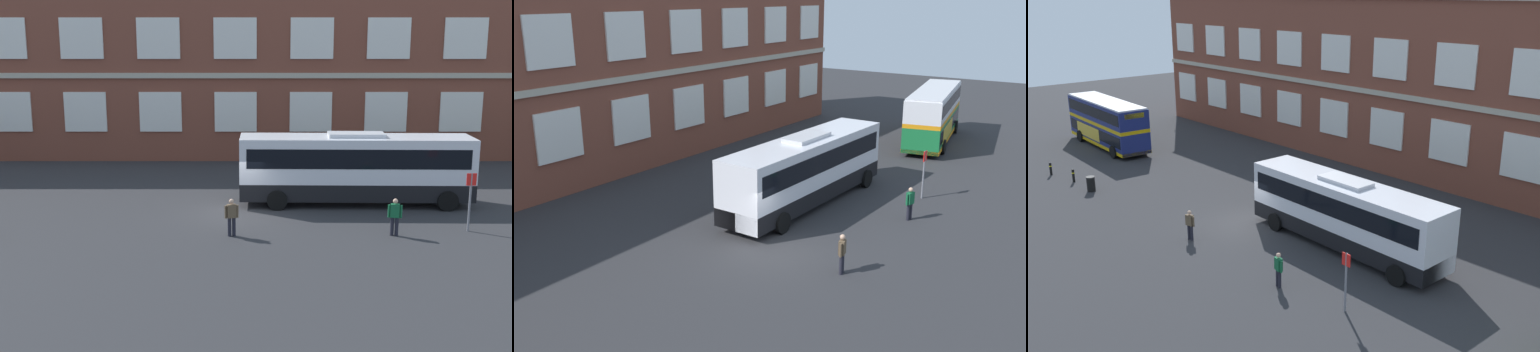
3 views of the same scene
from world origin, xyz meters
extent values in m
plane|color=#2B2B2D|center=(0.00, 2.00, 0.00)|extent=(120.00, 120.00, 0.00)
cube|color=brown|center=(-0.55, 18.00, 6.24)|extent=(57.35, 8.00, 12.49)
cube|color=#B2A893|center=(-0.55, 13.92, 5.99)|extent=(57.35, 0.16, 0.36)
cube|color=silver|center=(-16.19, 13.94, 3.50)|extent=(2.92, 0.12, 2.75)
cube|color=silver|center=(-10.98, 13.94, 3.50)|extent=(2.92, 0.12, 2.75)
cube|color=silver|center=(-5.76, 13.94, 3.50)|extent=(2.92, 0.12, 2.75)
cube|color=silver|center=(-0.55, 13.94, 3.50)|extent=(2.92, 0.12, 2.75)
cube|color=silver|center=(4.66, 13.94, 3.50)|extent=(2.92, 0.12, 2.75)
cube|color=silver|center=(9.88, 13.94, 3.50)|extent=(2.92, 0.12, 2.75)
cube|color=silver|center=(15.09, 13.94, 3.50)|extent=(2.92, 0.12, 2.75)
cube|color=silver|center=(-16.19, 13.94, 8.49)|extent=(2.92, 0.12, 2.75)
cube|color=silver|center=(-10.98, 13.94, 8.49)|extent=(2.92, 0.12, 2.75)
cube|color=silver|center=(-5.76, 13.94, 8.49)|extent=(2.92, 0.12, 2.75)
cube|color=silver|center=(-0.55, 13.94, 8.49)|extent=(2.92, 0.12, 2.75)
cube|color=silver|center=(4.66, 13.94, 8.49)|extent=(2.92, 0.12, 2.75)
cube|color=silver|center=(9.88, 13.94, 8.49)|extent=(2.92, 0.12, 2.75)
cube|color=silver|center=(15.09, 13.94, 8.49)|extent=(2.92, 0.12, 2.75)
cube|color=silver|center=(6.04, 2.26, 2.00)|extent=(12.04, 2.77, 3.20)
cube|color=black|center=(6.04, 2.26, 2.64)|extent=(11.33, 2.80, 1.00)
cube|color=black|center=(6.04, 2.26, 0.85)|extent=(12.05, 2.79, 0.90)
cube|color=silver|center=(6.04, 2.26, 3.70)|extent=(2.90, 1.33, 0.20)
cylinder|color=black|center=(10.58, 0.90, 0.52)|extent=(1.05, 0.34, 1.04)
cylinder|color=black|center=(10.63, 3.45, 0.52)|extent=(1.05, 0.34, 1.04)
cylinder|color=black|center=(1.94, 1.06, 0.52)|extent=(1.05, 0.34, 1.04)
cylinder|color=black|center=(1.99, 3.61, 0.52)|extent=(1.05, 0.34, 1.04)
cylinder|color=black|center=(-0.31, -3.29, 0.42)|extent=(0.20, 0.20, 0.85)
cylinder|color=black|center=(-0.12, -3.24, 0.42)|extent=(0.20, 0.20, 0.85)
cube|color=brown|center=(-0.22, -3.26, 1.15)|extent=(0.45, 0.33, 0.60)
cylinder|color=brown|center=(-0.47, -3.33, 1.12)|extent=(0.13, 0.13, 0.57)
cylinder|color=brown|center=(0.04, -3.20, 1.12)|extent=(0.13, 0.13, 0.57)
sphere|color=tan|center=(-0.22, -3.26, 1.59)|extent=(0.22, 0.22, 0.22)
cylinder|color=black|center=(7.11, -3.24, 0.42)|extent=(0.19, 0.19, 0.85)
cylinder|color=black|center=(6.91, -3.19, 0.42)|extent=(0.19, 0.19, 0.85)
cube|color=#145933|center=(7.01, -3.21, 1.15)|extent=(0.44, 0.32, 0.60)
cylinder|color=#145933|center=(7.27, -3.27, 1.12)|extent=(0.13, 0.13, 0.57)
cylinder|color=#145933|center=(6.76, -3.15, 1.12)|extent=(0.13, 0.13, 0.57)
sphere|color=tan|center=(7.01, -3.21, 1.59)|extent=(0.22, 0.22, 0.22)
cylinder|color=slate|center=(10.52, -2.54, 1.35)|extent=(0.10, 0.10, 2.70)
cube|color=red|center=(10.52, -2.56, 2.42)|extent=(0.44, 0.04, 0.56)
camera|label=1|loc=(0.86, -30.67, 8.78)|focal=45.25mm
camera|label=2|loc=(-19.82, -13.32, 10.87)|focal=41.65mm
camera|label=3|loc=(25.05, -19.15, 13.05)|focal=40.88mm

